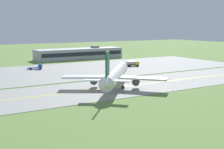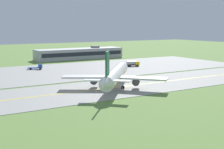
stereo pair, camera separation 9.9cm
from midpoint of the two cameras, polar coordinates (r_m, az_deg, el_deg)
ground_plane at (r=102.55m, az=2.94°, el=-2.08°), size 500.00×500.00×0.00m
taxiway_strip at (r=102.54m, az=2.94°, el=-2.05°), size 240.00×28.00×0.10m
apron_pad at (r=143.20m, az=-3.18°, el=1.05°), size 140.00×52.00×0.10m
taxiway_centreline at (r=102.53m, az=2.94°, el=-2.02°), size 220.00×0.60×0.01m
airplane_lead at (r=98.07m, az=0.59°, el=-0.12°), size 29.52×32.90×12.70m
service_truck_baggage at (r=150.96m, az=3.79°, el=2.01°), size 6.31×3.40×2.65m
service_truck_fuel at (r=144.38m, az=-13.23°, el=1.35°), size 6.72×3.92×2.59m
terminal_building at (r=186.57m, az=-5.83°, el=3.75°), size 51.85×12.06×7.25m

